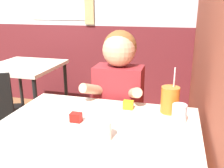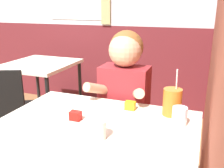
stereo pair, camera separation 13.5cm
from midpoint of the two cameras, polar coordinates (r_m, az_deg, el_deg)
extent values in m
cube|color=#9E4C38|center=(1.84, 20.39, 16.63)|extent=(0.06, 4.45, 2.70)
cube|color=maroon|center=(3.41, -5.97, 3.89)|extent=(5.61, 0.06, 1.10)
cube|color=beige|center=(1.30, -7.15, -11.02)|extent=(1.06, 0.85, 0.04)
cylinder|color=black|center=(1.98, -16.04, -13.28)|extent=(0.04, 0.04, 0.71)
cylinder|color=black|center=(1.75, 14.28, -17.64)|extent=(0.04, 0.04, 0.71)
cube|color=beige|center=(2.85, -20.71, 3.79)|extent=(0.70, 0.74, 0.04)
cylinder|color=black|center=(2.53, -18.26, -6.47)|extent=(0.04, 0.04, 0.71)
cylinder|color=black|center=(3.38, -21.20, -0.80)|extent=(0.04, 0.04, 0.71)
cylinder|color=black|center=(3.06, -11.70, -1.78)|extent=(0.04, 0.04, 0.71)
cylinder|color=black|center=(2.65, -21.10, -9.21)|extent=(0.03, 0.03, 0.42)
cylinder|color=black|center=(2.33, -22.68, -13.12)|extent=(0.03, 0.03, 0.42)
cube|color=maroon|center=(2.03, -0.57, -15.99)|extent=(0.31, 0.20, 0.45)
cube|color=maroon|center=(1.81, -0.61, -3.48)|extent=(0.34, 0.20, 0.49)
sphere|color=brown|center=(1.74, -0.40, 8.44)|extent=(0.23, 0.23, 0.23)
sphere|color=tan|center=(1.72, -0.65, 7.73)|extent=(0.23, 0.23, 0.23)
cylinder|color=tan|center=(1.69, -6.34, -1.29)|extent=(0.14, 0.27, 0.15)
cylinder|color=tan|center=(1.62, 2.71, -2.09)|extent=(0.14, 0.27, 0.15)
cylinder|color=#C6661E|center=(1.47, 10.56, -3.62)|extent=(0.11, 0.11, 0.16)
cylinder|color=white|center=(1.43, 11.47, 1.10)|extent=(0.01, 0.04, 0.14)
cylinder|color=silver|center=(1.37, 12.42, -6.62)|extent=(0.08, 0.08, 0.10)
cylinder|color=silver|center=(1.19, -5.28, -10.50)|extent=(0.08, 0.08, 0.09)
cube|color=#B7140F|center=(1.38, -11.06, -7.54)|extent=(0.06, 0.04, 0.05)
cube|color=yellow|center=(1.51, 1.16, -4.85)|extent=(0.06, 0.04, 0.05)
camera|label=1|loc=(0.07, -92.86, -0.90)|focal=40.00mm
camera|label=2|loc=(0.07, 87.14, 0.90)|focal=40.00mm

